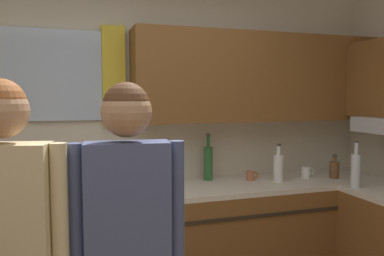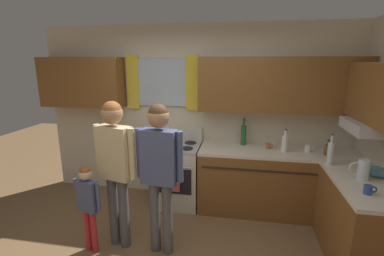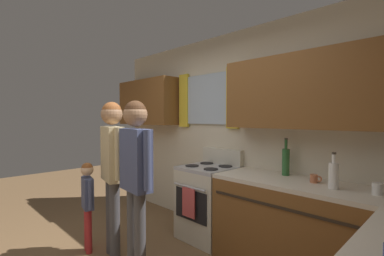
# 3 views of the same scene
# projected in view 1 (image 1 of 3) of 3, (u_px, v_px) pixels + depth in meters

# --- Properties ---
(back_wall_unit) EXTENTS (4.60, 0.42, 2.60)m
(back_wall_unit) POSITION_uv_depth(u_px,v_px,m) (121.00, 111.00, 3.02)
(back_wall_unit) COLOR beige
(back_wall_unit) RESTS_ON ground
(kitchen_counter_run) EXTENTS (2.12, 1.77, 0.90)m
(kitchen_counter_run) POSITION_uv_depth(u_px,v_px,m) (317.00, 243.00, 2.99)
(kitchen_counter_run) COLOR brown
(kitchen_counter_run) RESTS_ON ground
(stove_oven) EXTENTS (0.62, 0.67, 1.10)m
(stove_oven) POSITION_uv_depth(u_px,v_px,m) (99.00, 251.00, 2.78)
(stove_oven) COLOR beige
(stove_oven) RESTS_ON ground
(bottle_tall_clear) EXTENTS (0.07, 0.07, 0.37)m
(bottle_tall_clear) POSITION_uv_depth(u_px,v_px,m) (356.00, 170.00, 2.92)
(bottle_tall_clear) COLOR silver
(bottle_tall_clear) RESTS_ON kitchen_counter_run
(bottle_wine_green) EXTENTS (0.08, 0.08, 0.39)m
(bottle_wine_green) POSITION_uv_depth(u_px,v_px,m) (208.00, 162.00, 3.19)
(bottle_wine_green) COLOR #2D6633
(bottle_wine_green) RESTS_ON kitchen_counter_run
(bottle_milk_white) EXTENTS (0.08, 0.08, 0.31)m
(bottle_milk_white) POSITION_uv_depth(u_px,v_px,m) (278.00, 167.00, 3.14)
(bottle_milk_white) COLOR white
(bottle_milk_white) RESTS_ON kitchen_counter_run
(bottle_squat_brown) EXTENTS (0.08, 0.08, 0.21)m
(bottle_squat_brown) POSITION_uv_depth(u_px,v_px,m) (334.00, 169.00, 3.27)
(bottle_squat_brown) COLOR brown
(bottle_squat_brown) RESTS_ON kitchen_counter_run
(mug_ceramic_white) EXTENTS (0.13, 0.08, 0.09)m
(mug_ceramic_white) POSITION_uv_depth(u_px,v_px,m) (306.00, 172.00, 3.29)
(mug_ceramic_white) COLOR white
(mug_ceramic_white) RESTS_ON kitchen_counter_run
(cup_terracotta) EXTENTS (0.11, 0.07, 0.08)m
(cup_terracotta) POSITION_uv_depth(u_px,v_px,m) (251.00, 176.00, 3.19)
(cup_terracotta) COLOR #B76642
(cup_terracotta) RESTS_ON kitchen_counter_run
(adult_holding_child) EXTENTS (0.51, 0.24, 1.68)m
(adult_holding_child) POSITION_uv_depth(u_px,v_px,m) (5.00, 228.00, 1.58)
(adult_holding_child) COLOR #4C4C51
(adult_holding_child) RESTS_ON ground
(adult_in_plaid) EXTENTS (0.51, 0.23, 1.67)m
(adult_in_plaid) POSITION_uv_depth(u_px,v_px,m) (128.00, 220.00, 1.70)
(adult_in_plaid) COLOR #4C4C51
(adult_in_plaid) RESTS_ON ground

